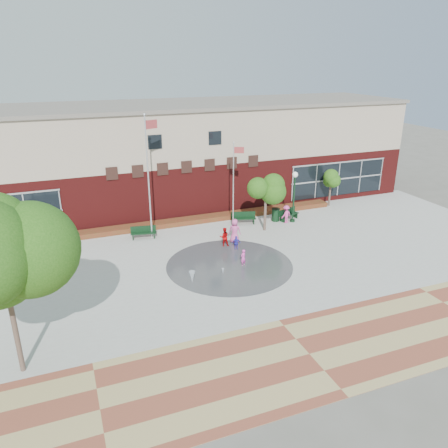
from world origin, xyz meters
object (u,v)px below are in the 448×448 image
object	(u,v)px
bench_left	(144,235)
child_splash	(243,258)
flagpole_left	(149,171)
flagpole_right	(234,181)
trash_can	(276,215)

from	to	relation	value
bench_left	child_splash	bearing A→B (deg)	-42.84
flagpole_left	flagpole_right	xyz separation A→B (m)	(6.56, -0.43, -1.29)
flagpole_right	bench_left	distance (m)	8.11
flagpole_left	child_splash	xyz separation A→B (m)	(4.52, -7.02, -4.62)
flagpole_right	bench_left	xyz separation A→B (m)	(-7.24, 0.43, -3.61)
flagpole_right	trash_can	size ratio (longest dim) A/B	6.25
bench_left	child_splash	size ratio (longest dim) A/B	1.68
bench_left	child_splash	world-z (taller)	child_splash
flagpole_left	child_splash	bearing A→B (deg)	-78.26
flagpole_right	trash_can	xyz separation A→B (m)	(3.92, 0.22, -3.35)
flagpole_left	child_splash	world-z (taller)	flagpole_left
flagpole_left	bench_left	bearing A→B (deg)	159.06
flagpole_left	flagpole_right	bearing A→B (deg)	-24.79
flagpole_left	trash_can	bearing A→B (deg)	-22.19
flagpole_left	child_splash	distance (m)	9.54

